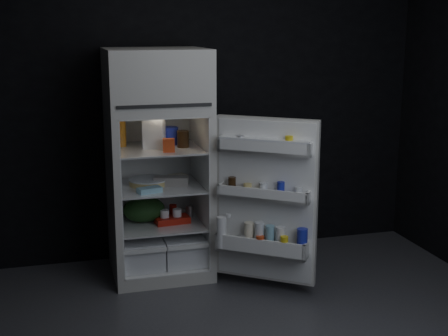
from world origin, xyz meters
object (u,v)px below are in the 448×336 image
object	(u,v)px
fridge_door	(265,203)
egg_carton	(171,181)
refrigerator	(158,156)
milk_jug	(154,132)
yogurt_tray	(172,220)

from	to	relation	value
fridge_door	egg_carton	world-z (taller)	fridge_door
refrigerator	milk_jug	distance (m)	0.20
refrigerator	milk_jug	world-z (taller)	refrigerator
milk_jug	egg_carton	size ratio (longest dim) A/B	0.89
fridge_door	milk_jug	world-z (taller)	fridge_door
milk_jug	yogurt_tray	size ratio (longest dim) A/B	0.90
egg_carton	fridge_door	bearing A→B (deg)	-25.58
milk_jug	egg_carton	bearing A→B (deg)	4.03
yogurt_tray	fridge_door	bearing A→B (deg)	-46.38
refrigerator	fridge_door	distance (m)	0.95
refrigerator	fridge_door	world-z (taller)	refrigerator
refrigerator	egg_carton	distance (m)	0.23
milk_jug	yogurt_tray	xyz separation A→B (m)	(0.12, -0.05, -0.69)
fridge_door	milk_jug	size ratio (longest dim) A/B	5.08
fridge_door	yogurt_tray	size ratio (longest dim) A/B	4.57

